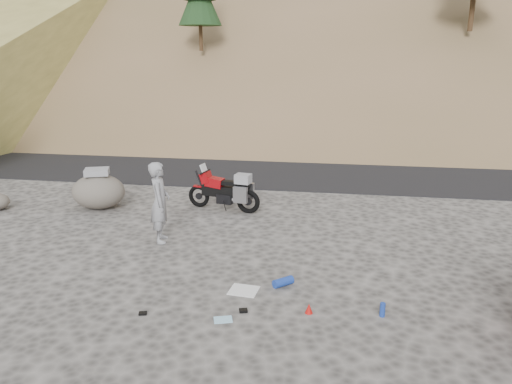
# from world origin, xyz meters

# --- Properties ---
(ground) EXTENTS (140.00, 140.00, 0.00)m
(ground) POSITION_xyz_m (0.00, 0.00, 0.00)
(ground) COLOR #3C3A38
(ground) RESTS_ON ground
(road) EXTENTS (120.00, 7.00, 0.05)m
(road) POSITION_xyz_m (0.00, 9.00, 0.00)
(road) COLOR black
(road) RESTS_ON ground
(motorcycle) EXTENTS (2.10, 0.86, 1.26)m
(motorcycle) POSITION_xyz_m (-0.51, 3.35, 0.54)
(motorcycle) COLOR black
(motorcycle) RESTS_ON ground
(man) EXTENTS (0.59, 0.76, 1.85)m
(man) POSITION_xyz_m (-1.49, 0.88, 0.00)
(man) COLOR gray
(man) RESTS_ON ground
(boulder) EXTENTS (1.60, 1.42, 1.13)m
(boulder) POSITION_xyz_m (-4.04, 2.98, 0.49)
(boulder) COLOR #58544B
(boulder) RESTS_ON ground
(gear_white_cloth) EXTENTS (0.55, 0.50, 0.02)m
(gear_white_cloth) POSITION_xyz_m (0.82, -1.27, 0.01)
(gear_white_cloth) COLOR white
(gear_white_cloth) RESTS_ON ground
(gear_blue_mat) EXTENTS (0.40, 0.39, 0.16)m
(gear_blue_mat) POSITION_xyz_m (1.50, -0.95, 0.08)
(gear_blue_mat) COLOR #1A399C
(gear_blue_mat) RESTS_ON ground
(gear_bottle) EXTENTS (0.11, 0.11, 0.24)m
(gear_bottle) POSITION_xyz_m (3.23, -1.79, 0.12)
(gear_bottle) COLOR #1A399C
(gear_bottle) RESTS_ON ground
(gear_funnel) EXTENTS (0.14, 0.14, 0.17)m
(gear_funnel) POSITION_xyz_m (2.03, -1.88, 0.08)
(gear_funnel) COLOR red
(gear_funnel) RESTS_ON ground
(gear_glove_a) EXTENTS (0.15, 0.12, 0.04)m
(gear_glove_a) POSITION_xyz_m (-0.68, -2.36, 0.02)
(gear_glove_a) COLOR black
(gear_glove_a) RESTS_ON ground
(gear_glove_b) EXTENTS (0.16, 0.14, 0.05)m
(gear_glove_b) POSITION_xyz_m (0.95, -2.01, 0.02)
(gear_glove_b) COLOR black
(gear_glove_b) RESTS_ON ground
(gear_blue_cloth) EXTENTS (0.35, 0.30, 0.01)m
(gear_blue_cloth) POSITION_xyz_m (0.67, -2.32, 0.01)
(gear_blue_cloth) COLOR #9BD3EF
(gear_blue_cloth) RESTS_ON ground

